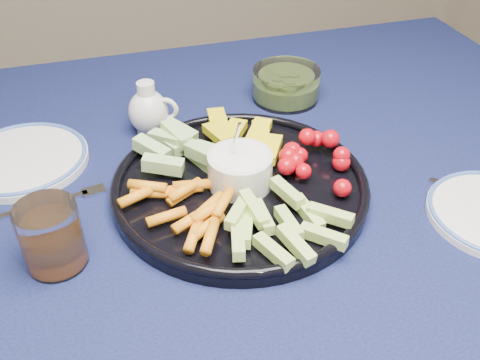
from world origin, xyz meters
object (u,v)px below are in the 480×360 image
object	(u,v)px
creamer_pitcher	(149,111)
pickle_bowl	(286,86)
juice_tumbler	(52,240)
crudite_platter	(238,181)
side_plate_extra	(22,159)
dining_table	(171,229)

from	to	relation	value
creamer_pitcher	pickle_bowl	size ratio (longest dim) A/B	0.74
juice_tumbler	pickle_bowl	bearing A→B (deg)	36.93
crudite_platter	side_plate_extra	size ratio (longest dim) A/B	1.84
dining_table	pickle_bowl	world-z (taller)	pickle_bowl
creamer_pitcher	side_plate_extra	xyz separation A→B (m)	(-0.22, -0.04, -0.03)
dining_table	pickle_bowl	xyz separation A→B (m)	(0.29, 0.22, 0.12)
dining_table	crudite_platter	world-z (taller)	crudite_platter
dining_table	side_plate_extra	size ratio (longest dim) A/B	7.63
creamer_pitcher	side_plate_extra	distance (m)	0.23
dining_table	side_plate_extra	bearing A→B (deg)	148.39
crudite_platter	pickle_bowl	xyz separation A→B (m)	(0.18, 0.27, 0.01)
dining_table	side_plate_extra	xyz separation A→B (m)	(-0.22, 0.14, 0.10)
crudite_platter	creamer_pitcher	bearing A→B (deg)	115.60
creamer_pitcher	dining_table	bearing A→B (deg)	-91.18
pickle_bowl	side_plate_extra	bearing A→B (deg)	-170.16
creamer_pitcher	side_plate_extra	world-z (taller)	creamer_pitcher
crudite_platter	creamer_pitcher	xyz separation A→B (m)	(-0.10, 0.22, 0.02)
creamer_pitcher	pickle_bowl	world-z (taller)	creamer_pitcher
dining_table	creamer_pitcher	size ratio (longest dim) A/B	16.61
creamer_pitcher	pickle_bowl	xyz separation A→B (m)	(0.28, 0.05, -0.01)
creamer_pitcher	pickle_bowl	bearing A→B (deg)	9.85
crudite_platter	pickle_bowl	size ratio (longest dim) A/B	2.98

